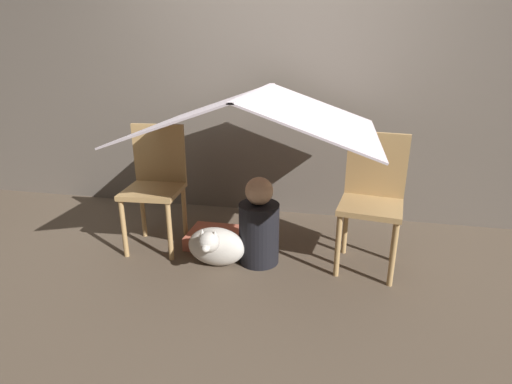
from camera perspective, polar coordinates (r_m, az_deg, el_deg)
ground_plane at (r=2.82m, az=-0.68°, el=-10.77°), size 8.80×8.80×0.00m
wall_back at (r=3.52m, az=3.20°, el=16.65°), size 7.00×0.05×2.50m
chair_left at (r=3.06m, az=-14.11°, el=1.56°), size 0.43×0.43×0.91m
chair_right at (r=2.78m, az=16.30°, el=-0.46°), size 0.45×0.45×0.91m
sheet_canopy at (r=2.62m, az=0.00°, el=11.34°), size 1.55×1.26×0.28m
person_front at (r=2.78m, az=0.43°, el=-4.94°), size 0.28×0.28×0.63m
dog at (r=2.79m, az=-5.82°, el=-7.68°), size 0.40×0.35×0.34m
floor_cushion at (r=3.14m, az=-5.59°, el=-6.54°), size 0.44×0.35×0.10m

